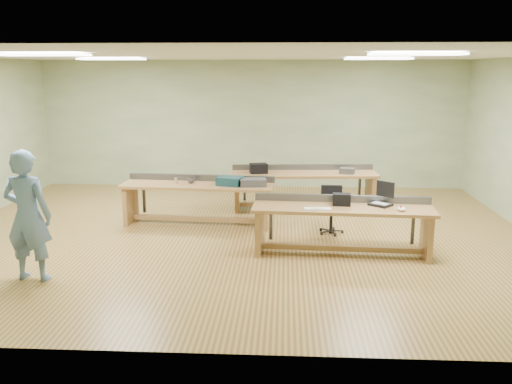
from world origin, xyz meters
TOP-DOWN VIEW (x-y plane):
  - floor at (0.00, 0.00)m, footprint 10.00×10.00m
  - ceiling at (0.00, 0.00)m, footprint 10.00×10.00m
  - wall_back at (0.00, 4.00)m, footprint 10.00×0.04m
  - wall_front at (0.00, -4.00)m, footprint 10.00×0.04m
  - fluor_panels at (0.00, 0.00)m, footprint 6.20×3.50m
  - workbench_front at (1.68, -0.88)m, footprint 2.76×0.87m
  - workbench_mid at (-0.77, 0.66)m, footprint 2.80×0.93m
  - workbench_back at (1.19, 1.88)m, footprint 2.95×0.98m
  - person at (-2.58, -2.16)m, footprint 0.69×0.49m
  - laptop_base at (2.26, -0.81)m, footprint 0.39×0.39m
  - laptop_screen at (2.34, -0.72)m, footprint 0.24×0.21m
  - keyboard at (1.30, -1.10)m, footprint 0.40×0.15m
  - trackball_mouse at (2.52, -1.10)m, footprint 0.13×0.16m
  - camera_bag at (1.67, -0.82)m, footprint 0.28×0.19m
  - task_chair at (1.61, 0.22)m, footprint 0.46×0.46m
  - parts_bin_teal at (-0.18, 0.58)m, footprint 0.50×0.43m
  - parts_bin_grey at (0.24, 0.54)m, footprint 0.49×0.35m
  - mug at (-0.91, 0.71)m, footprint 0.17×0.17m
  - drinks_can at (-1.17, 0.66)m, footprint 0.07×0.07m
  - storage_box_back at (0.28, 1.75)m, footprint 0.39×0.31m
  - tray_back at (2.04, 1.80)m, footprint 0.33×0.28m

SIDE VIEW (x-z plane):
  - floor at x=0.00m, z-range 0.00..0.00m
  - task_chair at x=1.61m, z-range -0.11..0.70m
  - workbench_front at x=1.68m, z-range 0.12..0.98m
  - workbench_mid at x=-0.77m, z-range 0.12..0.98m
  - workbench_back at x=1.19m, z-range 0.13..0.99m
  - keyboard at x=1.30m, z-range 0.75..0.77m
  - laptop_base at x=2.26m, z-range 0.75..0.78m
  - trackball_mouse at x=2.52m, z-range 0.75..0.81m
  - mug at x=-0.91m, z-range 0.75..0.85m
  - drinks_can at x=-1.17m, z-range 0.75..0.86m
  - tray_back at x=2.04m, z-range 0.75..0.86m
  - parts_bin_grey at x=0.24m, z-range 0.75..0.88m
  - parts_bin_teal at x=-0.18m, z-range 0.75..0.90m
  - camera_bag at x=1.67m, z-range 0.75..0.93m
  - storage_box_back at x=0.28m, z-range 0.75..0.94m
  - person at x=-2.58m, z-range 0.00..1.78m
  - laptop_screen at x=2.34m, z-range 0.87..1.11m
  - wall_back at x=0.00m, z-range 0.00..3.00m
  - wall_front at x=0.00m, z-range 0.00..3.00m
  - fluor_panels at x=0.00m, z-range 2.96..2.99m
  - ceiling at x=0.00m, z-range 3.00..3.00m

